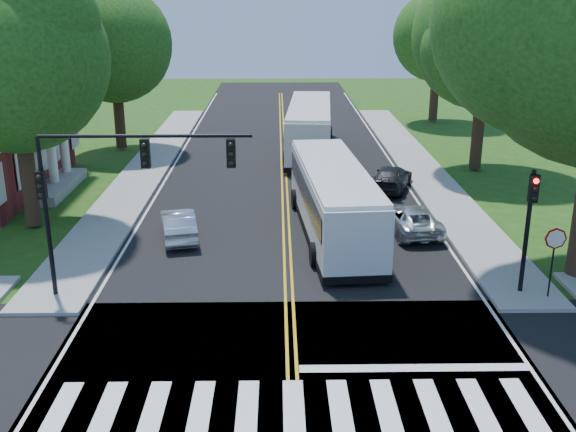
{
  "coord_description": "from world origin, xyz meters",
  "views": [
    {
      "loc": [
        -0.39,
        -15.18,
        10.19
      ],
      "look_at": [
        -0.01,
        8.24,
        2.4
      ],
      "focal_mm": 42.0,
      "sensor_mm": 36.0,
      "label": 1
    }
  ],
  "objects_px": {
    "hatchback": "(178,224)",
    "suv": "(411,219)",
    "signal_nw": "(112,177)",
    "bus_lead": "(333,199)",
    "signal_ne": "(529,216)",
    "bus_follow": "(310,127)",
    "dark_sedan": "(391,178)"
  },
  "relations": [
    {
      "from": "signal_ne",
      "to": "bus_lead",
      "type": "height_order",
      "value": "signal_ne"
    },
    {
      "from": "suv",
      "to": "signal_ne",
      "type": "bearing_deg",
      "value": 106.48
    },
    {
      "from": "bus_lead",
      "to": "hatchback",
      "type": "xyz_separation_m",
      "value": [
        -6.74,
        -0.51,
        -0.97
      ]
    },
    {
      "from": "signal_nw",
      "to": "signal_ne",
      "type": "height_order",
      "value": "signal_nw"
    },
    {
      "from": "suv",
      "to": "dark_sedan",
      "type": "height_order",
      "value": "dark_sedan"
    },
    {
      "from": "bus_lead",
      "to": "dark_sedan",
      "type": "distance_m",
      "value": 8.02
    },
    {
      "from": "suv",
      "to": "dark_sedan",
      "type": "bearing_deg",
      "value": -96.83
    },
    {
      "from": "signal_nw",
      "to": "hatchback",
      "type": "height_order",
      "value": "signal_nw"
    },
    {
      "from": "bus_follow",
      "to": "suv",
      "type": "height_order",
      "value": "bus_follow"
    },
    {
      "from": "bus_lead",
      "to": "suv",
      "type": "xyz_separation_m",
      "value": [
        3.53,
        0.16,
        -1.01
      ]
    },
    {
      "from": "hatchback",
      "to": "dark_sedan",
      "type": "xyz_separation_m",
      "value": [
        10.48,
        7.54,
        -0.0
      ]
    },
    {
      "from": "bus_lead",
      "to": "suv",
      "type": "height_order",
      "value": "bus_lead"
    },
    {
      "from": "hatchback",
      "to": "dark_sedan",
      "type": "relative_size",
      "value": 0.89
    },
    {
      "from": "signal_nw",
      "to": "bus_lead",
      "type": "xyz_separation_m",
      "value": [
        7.9,
        6.5,
        -2.75
      ]
    },
    {
      "from": "signal_nw",
      "to": "bus_lead",
      "type": "distance_m",
      "value": 10.6
    },
    {
      "from": "hatchback",
      "to": "suv",
      "type": "bearing_deg",
      "value": 171.43
    },
    {
      "from": "dark_sedan",
      "to": "suv",
      "type": "bearing_deg",
      "value": 107.1
    },
    {
      "from": "signal_ne",
      "to": "suv",
      "type": "relative_size",
      "value": 1.02
    },
    {
      "from": "hatchback",
      "to": "dark_sedan",
      "type": "height_order",
      "value": "hatchback"
    },
    {
      "from": "signal_ne",
      "to": "bus_follow",
      "type": "xyz_separation_m",
      "value": [
        -6.44,
        22.48,
        -1.24
      ]
    },
    {
      "from": "bus_follow",
      "to": "suv",
      "type": "xyz_separation_m",
      "value": [
        3.81,
        -15.83,
        -1.11
      ]
    },
    {
      "from": "hatchback",
      "to": "dark_sedan",
      "type": "distance_m",
      "value": 12.91
    },
    {
      "from": "bus_lead",
      "to": "suv",
      "type": "relative_size",
      "value": 2.77
    },
    {
      "from": "bus_lead",
      "to": "bus_follow",
      "type": "bearing_deg",
      "value": -93.26
    },
    {
      "from": "bus_lead",
      "to": "bus_follow",
      "type": "distance_m",
      "value": 15.99
    },
    {
      "from": "dark_sedan",
      "to": "signal_nw",
      "type": "bearing_deg",
      "value": 68.14
    },
    {
      "from": "signal_nw",
      "to": "dark_sedan",
      "type": "relative_size",
      "value": 1.62
    },
    {
      "from": "signal_ne",
      "to": "hatchback",
      "type": "xyz_separation_m",
      "value": [
        -12.89,
        5.98,
        -2.31
      ]
    },
    {
      "from": "bus_lead",
      "to": "dark_sedan",
      "type": "xyz_separation_m",
      "value": [
        3.74,
        7.03,
        -0.97
      ]
    },
    {
      "from": "signal_nw",
      "to": "signal_ne",
      "type": "relative_size",
      "value": 1.62
    },
    {
      "from": "hatchback",
      "to": "bus_follow",
      "type": "bearing_deg",
      "value": -123.69
    },
    {
      "from": "signal_nw",
      "to": "signal_ne",
      "type": "xyz_separation_m",
      "value": [
        14.06,
        0.01,
        -1.41
      ]
    }
  ]
}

